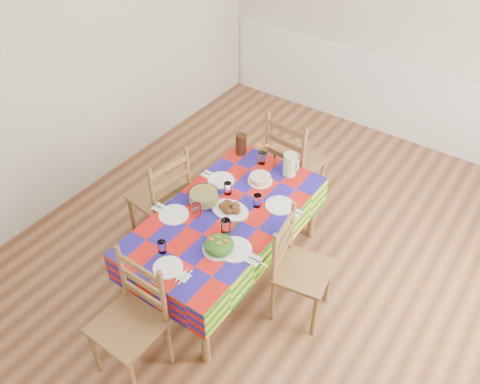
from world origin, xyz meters
name	(u,v)px	position (x,y,z in m)	size (l,w,h in m)	color
room	(295,136)	(0.00, 0.00, 1.35)	(4.58, 5.08, 2.78)	brown
wainscot	(400,99)	(0.00, 2.48, 0.49)	(4.41, 0.06, 0.92)	white
dining_table	(225,220)	(-0.37, -0.37, 0.60)	(0.94, 1.74, 0.68)	brown
setting_near_head	(166,260)	(-0.41, -1.03, 0.70)	(0.35, 0.23, 0.10)	white
setting_left_near	(182,213)	(-0.64, -0.59, 0.70)	(0.44, 0.26, 0.12)	white
setting_left_far	(223,183)	(-0.59, -0.10, 0.70)	(0.42, 0.25, 0.11)	white
setting_right_near	(232,241)	(-0.13, -0.61, 0.71)	(0.49, 0.28, 0.13)	white
setting_right_far	(272,204)	(-0.11, -0.09, 0.70)	(0.44, 0.25, 0.11)	white
meat_platter	(230,208)	(-0.35, -0.33, 0.70)	(0.32, 0.23, 0.06)	white
salad_platter	(219,245)	(-0.18, -0.71, 0.72)	(0.25, 0.25, 0.10)	white
pasta_bowl	(204,197)	(-0.60, -0.35, 0.72)	(0.25, 0.25, 0.09)	white
cake	(260,179)	(-0.36, 0.12, 0.71)	(0.21, 0.21, 0.06)	white
serving_utensils	(233,224)	(-0.24, -0.44, 0.68)	(0.13, 0.30, 0.01)	black
flower_vase	(262,155)	(-0.49, 0.35, 0.77)	(0.13, 0.11, 0.21)	white
hot_sauce	(274,161)	(-0.37, 0.37, 0.74)	(0.03, 0.03, 0.13)	red
green_pitcher	(290,164)	(-0.21, 0.35, 0.78)	(0.12, 0.12, 0.20)	#BBDA9A
tea_pitcher	(241,144)	(-0.73, 0.37, 0.78)	(0.10, 0.10, 0.20)	#32190B
name_card	(156,282)	(-0.34, -1.21, 0.69)	(0.07, 0.02, 0.02)	white
chair_near	(132,322)	(-0.37, -1.46, 0.49)	(0.45, 0.43, 1.00)	brown
chair_far	(293,161)	(-0.37, 0.71, 0.52)	(0.51, 0.49, 1.06)	brown
chair_left	(162,198)	(-1.06, -0.38, 0.50)	(0.49, 0.51, 1.02)	brown
chair_right	(298,269)	(0.32, -0.38, 0.47)	(0.47, 0.48, 0.95)	brown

